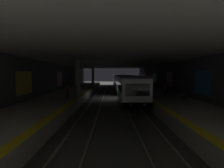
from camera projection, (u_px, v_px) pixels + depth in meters
name	position (u px, v px, depth m)	size (l,w,h in m)	color
ground_plane	(112.00, 98.00, 27.78)	(120.00, 120.00, 0.00)	#42423F
track_left	(126.00, 98.00, 27.79)	(60.00, 1.53, 0.16)	gray
track_right	(99.00, 98.00, 27.76)	(60.00, 1.53, 0.16)	gray
platform_left	(153.00, 95.00, 27.80)	(60.00, 5.30, 1.06)	#B7B2A8
platform_right	(71.00, 95.00, 27.71)	(60.00, 5.30, 1.06)	#B7B2A8
wall_left	(171.00, 81.00, 27.74)	(60.00, 0.56, 5.60)	#56565B
wall_right	(53.00, 81.00, 27.57)	(60.00, 0.56, 5.60)	#56565B
ceiling_slab	(112.00, 62.00, 27.44)	(60.00, 19.40, 0.40)	#ADAAA3
pillar_near	(77.00, 78.00, 21.38)	(0.56, 0.56, 4.55)	gray
pillar_far	(93.00, 76.00, 39.88)	(0.56, 0.56, 4.55)	gray
metro_train	(120.00, 81.00, 44.65)	(57.69, 2.83, 3.49)	silver
bench_left_near	(176.00, 91.00, 23.30)	(1.70, 0.47, 0.86)	#262628
bench_left_mid	(156.00, 86.00, 33.51)	(1.70, 0.47, 0.86)	#262628
bench_left_far	(148.00, 84.00, 40.50)	(1.70, 0.47, 0.86)	#262628
bench_right_near	(41.00, 93.00, 20.60)	(1.70, 0.47, 0.86)	#262628
bench_right_mid	(70.00, 85.00, 35.24)	(1.70, 0.47, 0.86)	#262628
bench_right_far	(74.00, 84.00, 39.58)	(1.70, 0.47, 0.86)	#262628
person_waiting_near	(165.00, 89.00, 23.05)	(0.60, 0.22, 1.54)	#2A2A2A
person_walking_mid	(67.00, 91.00, 19.95)	(0.60, 0.22, 1.55)	black
person_standing_far	(144.00, 86.00, 27.91)	(0.60, 0.22, 1.56)	#2E2E2E
trash_bin	(184.00, 96.00, 19.05)	(0.44, 0.44, 0.85)	#595B5E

